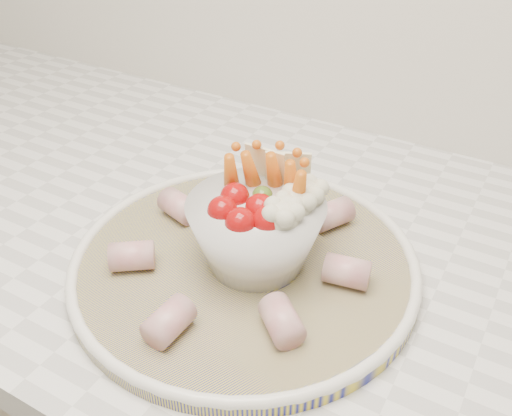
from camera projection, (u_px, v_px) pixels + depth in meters
The scene contains 3 objects.
serving_platter at pixel (244, 262), 0.61m from camera, with size 0.49×0.49×0.02m.
veggie_bowl at pixel (259, 226), 0.58m from camera, with size 0.14×0.14×0.12m.
cured_meat_rolls at pixel (243, 248), 0.60m from camera, with size 0.27×0.29×0.03m.
Camera 1 is at (0.22, 0.98, 1.33)m, focal length 40.00 mm.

